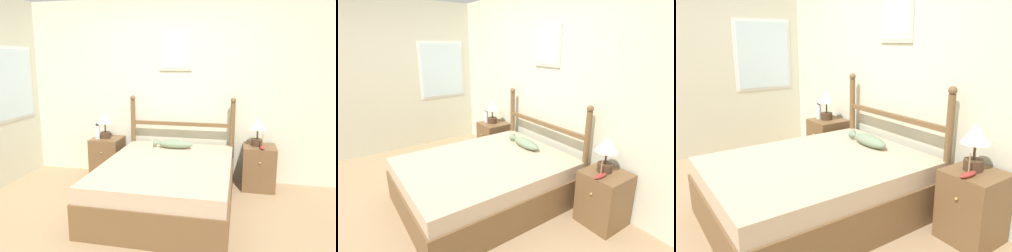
% 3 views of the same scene
% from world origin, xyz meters
% --- Properties ---
extents(ground_plane, '(16.00, 16.00, 0.00)m').
position_xyz_m(ground_plane, '(0.00, 0.00, 0.00)').
color(ground_plane, '#9E7F5B').
extents(wall_back, '(6.40, 0.08, 2.55)m').
position_xyz_m(wall_back, '(0.00, 1.73, 1.28)').
color(wall_back, beige).
rests_on(wall_back, ground_plane).
extents(bed, '(1.49, 1.92, 0.53)m').
position_xyz_m(bed, '(0.20, 0.66, 0.26)').
color(bed, brown).
rests_on(bed, ground_plane).
extents(headboard, '(1.50, 0.08, 1.20)m').
position_xyz_m(headboard, '(0.20, 1.58, 0.66)').
color(headboard, brown).
rests_on(headboard, ground_plane).
extents(nightstand_left, '(0.42, 0.44, 0.58)m').
position_xyz_m(nightstand_left, '(-0.87, 1.46, 0.29)').
color(nightstand_left, brown).
rests_on(nightstand_left, ground_plane).
extents(nightstand_right, '(0.42, 0.44, 0.58)m').
position_xyz_m(nightstand_right, '(1.28, 1.46, 0.29)').
color(nightstand_right, brown).
rests_on(nightstand_right, ground_plane).
extents(table_lamp_left, '(0.23, 0.23, 0.39)m').
position_xyz_m(table_lamp_left, '(-0.89, 1.45, 0.84)').
color(table_lamp_left, '#422D1E').
rests_on(table_lamp_left, nightstand_left).
extents(table_lamp_right, '(0.23, 0.23, 0.39)m').
position_xyz_m(table_lamp_right, '(1.24, 1.47, 0.84)').
color(table_lamp_right, '#422D1E').
rests_on(table_lamp_right, nightstand_right).
extents(bottle, '(0.07, 0.07, 0.23)m').
position_xyz_m(bottle, '(-0.99, 1.40, 0.69)').
color(bottle, white).
rests_on(bottle, nightstand_left).
extents(model_boat, '(0.06, 0.18, 0.19)m').
position_xyz_m(model_boat, '(1.30, 1.33, 0.61)').
color(model_boat, maroon).
rests_on(model_boat, nightstand_right).
extents(fish_pillow, '(0.53, 0.15, 0.12)m').
position_xyz_m(fish_pillow, '(0.15, 1.30, 0.59)').
color(fish_pillow, gray).
rests_on(fish_pillow, bed).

